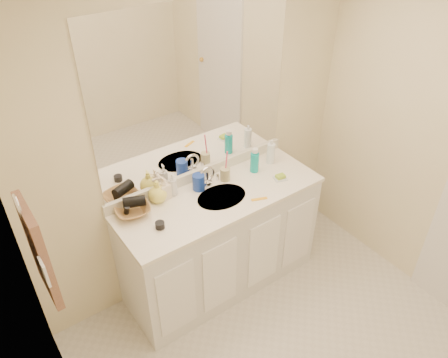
% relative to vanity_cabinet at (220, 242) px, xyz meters
% --- Properties ---
extents(wall_back, '(2.60, 0.02, 2.40)m').
position_rel_vanity_cabinet_xyz_m(wall_back, '(0.00, 0.28, 0.77)').
color(wall_back, beige).
rests_on(wall_back, floor).
extents(vanity_cabinet, '(1.50, 0.55, 0.85)m').
position_rel_vanity_cabinet_xyz_m(vanity_cabinet, '(0.00, 0.00, 0.00)').
color(vanity_cabinet, silver).
rests_on(vanity_cabinet, floor).
extents(countertop, '(1.52, 0.57, 0.03)m').
position_rel_vanity_cabinet_xyz_m(countertop, '(0.00, 0.00, 0.44)').
color(countertop, white).
rests_on(countertop, vanity_cabinet).
extents(backsplash, '(1.52, 0.03, 0.08)m').
position_rel_vanity_cabinet_xyz_m(backsplash, '(0.00, 0.26, 0.50)').
color(backsplash, silver).
rests_on(backsplash, countertop).
extents(sink_basin, '(0.37, 0.37, 0.02)m').
position_rel_vanity_cabinet_xyz_m(sink_basin, '(0.00, -0.02, 0.44)').
color(sink_basin, beige).
rests_on(sink_basin, countertop).
extents(faucet, '(0.02, 0.02, 0.11)m').
position_rel_vanity_cabinet_xyz_m(faucet, '(0.00, 0.16, 0.51)').
color(faucet, silver).
rests_on(faucet, countertop).
extents(mirror, '(1.48, 0.01, 1.20)m').
position_rel_vanity_cabinet_xyz_m(mirror, '(0.00, 0.27, 1.14)').
color(mirror, white).
rests_on(mirror, wall_back).
extents(blue_mug, '(0.12, 0.12, 0.12)m').
position_rel_vanity_cabinet_xyz_m(blue_mug, '(-0.08, 0.15, 0.52)').
color(blue_mug, '#1737A4').
rests_on(blue_mug, countertop).
extents(tan_cup, '(0.08, 0.08, 0.10)m').
position_rel_vanity_cabinet_xyz_m(tan_cup, '(0.14, 0.13, 0.51)').
color(tan_cup, '#BEB686').
rests_on(tan_cup, countertop).
extents(toothbrush, '(0.01, 0.04, 0.20)m').
position_rel_vanity_cabinet_xyz_m(toothbrush, '(0.15, 0.13, 0.60)').
color(toothbrush, '#FE4375').
rests_on(toothbrush, tan_cup).
extents(mouthwash_bottle, '(0.08, 0.08, 0.16)m').
position_rel_vanity_cabinet_xyz_m(mouthwash_bottle, '(0.39, 0.10, 0.53)').
color(mouthwash_bottle, '#0EAAAE').
rests_on(mouthwash_bottle, countertop).
extents(clear_pump_bottle, '(0.07, 0.07, 0.17)m').
position_rel_vanity_cabinet_xyz_m(clear_pump_bottle, '(0.57, 0.12, 0.54)').
color(clear_pump_bottle, white).
rests_on(clear_pump_bottle, countertop).
extents(soap_dish, '(0.11, 0.10, 0.01)m').
position_rel_vanity_cabinet_xyz_m(soap_dish, '(0.48, -0.10, 0.46)').
color(soap_dish, silver).
rests_on(soap_dish, countertop).
extents(green_soap, '(0.07, 0.06, 0.02)m').
position_rel_vanity_cabinet_xyz_m(green_soap, '(0.48, -0.10, 0.48)').
color(green_soap, '#9AC530').
rests_on(green_soap, soap_dish).
extents(orange_comb, '(0.12, 0.06, 0.00)m').
position_rel_vanity_cabinet_xyz_m(orange_comb, '(0.20, -0.20, 0.46)').
color(orange_comb, '#FFB01A').
rests_on(orange_comb, countertop).
extents(dark_jar, '(0.08, 0.08, 0.04)m').
position_rel_vanity_cabinet_xyz_m(dark_jar, '(-0.51, -0.06, 0.48)').
color(dark_jar, black).
rests_on(dark_jar, countertop).
extents(soap_bottle_white, '(0.08, 0.08, 0.17)m').
position_rel_vanity_cabinet_xyz_m(soap_bottle_white, '(-0.26, 0.20, 0.54)').
color(soap_bottle_white, white).
rests_on(soap_bottle_white, countertop).
extents(soap_bottle_cream, '(0.09, 0.09, 0.17)m').
position_rel_vanity_cabinet_xyz_m(soap_bottle_cream, '(-0.33, 0.20, 0.54)').
color(soap_bottle_cream, '#F8E7CA').
rests_on(soap_bottle_cream, countertop).
extents(soap_bottle_yellow, '(0.15, 0.15, 0.16)m').
position_rel_vanity_cabinet_xyz_m(soap_bottle_yellow, '(-0.39, 0.20, 0.54)').
color(soap_bottle_yellow, '#FAF261').
rests_on(soap_bottle_yellow, countertop).
extents(wicker_basket, '(0.27, 0.27, 0.06)m').
position_rel_vanity_cabinet_xyz_m(wicker_basket, '(-0.59, 0.18, 0.48)').
color(wicker_basket, '#A07340').
rests_on(wicker_basket, countertop).
extents(hair_dryer, '(0.17, 0.12, 0.07)m').
position_rel_vanity_cabinet_xyz_m(hair_dryer, '(-0.57, 0.18, 0.54)').
color(hair_dryer, black).
rests_on(hair_dryer, wicker_basket).
extents(towel_ring, '(0.01, 0.11, 0.11)m').
position_rel_vanity_cabinet_xyz_m(towel_ring, '(-1.27, -0.25, 1.12)').
color(towel_ring, silver).
rests_on(towel_ring, wall_left).
extents(hand_towel, '(0.04, 0.32, 0.55)m').
position_rel_vanity_cabinet_xyz_m(hand_towel, '(-1.25, -0.25, 0.82)').
color(hand_towel, brown).
rests_on(hand_towel, towel_ring).
extents(switch_plate, '(0.01, 0.08, 0.13)m').
position_rel_vanity_cabinet_xyz_m(switch_plate, '(-1.27, -0.45, 0.88)').
color(switch_plate, silver).
rests_on(switch_plate, wall_left).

